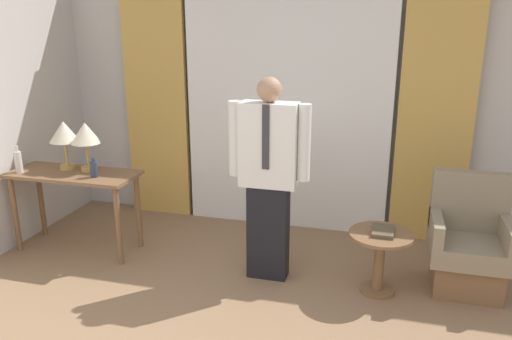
{
  "coord_description": "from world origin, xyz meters",
  "views": [
    {
      "loc": [
        0.98,
        -1.74,
        2.1
      ],
      "look_at": [
        0.03,
        1.82,
        0.98
      ],
      "focal_mm": 35.0,
      "sensor_mm": 36.0,
      "label": 1
    }
  ],
  "objects_px": {
    "bottle_near_edge": "(18,161)",
    "desk": "(74,186)",
    "person": "(269,174)",
    "table_lamp_left": "(64,134)",
    "bottle_by_lamp": "(94,169)",
    "table_lamp_right": "(85,135)",
    "armchair": "(468,248)",
    "side_table": "(380,252)",
    "book": "(383,231)"
  },
  "relations": [
    {
      "from": "book",
      "to": "side_table",
      "type": "bearing_deg",
      "value": -126.08
    },
    {
      "from": "bottle_by_lamp",
      "to": "person",
      "type": "relative_size",
      "value": 0.1
    },
    {
      "from": "side_table",
      "to": "book",
      "type": "xyz_separation_m",
      "value": [
        0.01,
        0.01,
        0.18
      ]
    },
    {
      "from": "desk",
      "to": "person",
      "type": "xyz_separation_m",
      "value": [
        1.85,
        -0.05,
        0.28
      ]
    },
    {
      "from": "armchair",
      "to": "table_lamp_right",
      "type": "bearing_deg",
      "value": -178.64
    },
    {
      "from": "bottle_by_lamp",
      "to": "person",
      "type": "height_order",
      "value": "person"
    },
    {
      "from": "desk",
      "to": "armchair",
      "type": "relative_size",
      "value": 1.27
    },
    {
      "from": "side_table",
      "to": "book",
      "type": "distance_m",
      "value": 0.18
    },
    {
      "from": "person",
      "to": "side_table",
      "type": "relative_size",
      "value": 3.33
    },
    {
      "from": "bottle_by_lamp",
      "to": "side_table",
      "type": "bearing_deg",
      "value": -0.22
    },
    {
      "from": "table_lamp_left",
      "to": "book",
      "type": "bearing_deg",
      "value": -3.01
    },
    {
      "from": "person",
      "to": "armchair",
      "type": "distance_m",
      "value": 1.7
    },
    {
      "from": "bottle_by_lamp",
      "to": "armchair",
      "type": "bearing_deg",
      "value": 4.24
    },
    {
      "from": "table_lamp_left",
      "to": "table_lamp_right",
      "type": "bearing_deg",
      "value": 0.0
    },
    {
      "from": "table_lamp_right",
      "to": "table_lamp_left",
      "type": "bearing_deg",
      "value": 180.0
    },
    {
      "from": "armchair",
      "to": "side_table",
      "type": "distance_m",
      "value": 0.72
    },
    {
      "from": "table_lamp_left",
      "to": "person",
      "type": "bearing_deg",
      "value": -3.99
    },
    {
      "from": "desk",
      "to": "bottle_near_edge",
      "type": "distance_m",
      "value": 0.54
    },
    {
      "from": "bottle_near_edge",
      "to": "table_lamp_right",
      "type": "bearing_deg",
      "value": 19.36
    },
    {
      "from": "desk",
      "to": "bottle_by_lamp",
      "type": "xyz_separation_m",
      "value": [
        0.27,
        -0.07,
        0.2
      ]
    },
    {
      "from": "side_table",
      "to": "armchair",
      "type": "bearing_deg",
      "value": 19.85
    },
    {
      "from": "desk",
      "to": "bottle_by_lamp",
      "type": "height_order",
      "value": "bottle_by_lamp"
    },
    {
      "from": "bottle_by_lamp",
      "to": "side_table",
      "type": "distance_m",
      "value": 2.54
    },
    {
      "from": "table_lamp_left",
      "to": "person",
      "type": "height_order",
      "value": "person"
    },
    {
      "from": "desk",
      "to": "table_lamp_right",
      "type": "bearing_deg",
      "value": 38.91
    },
    {
      "from": "bottle_near_edge",
      "to": "desk",
      "type": "bearing_deg",
      "value": 13.73
    },
    {
      "from": "desk",
      "to": "bottle_by_lamp",
      "type": "distance_m",
      "value": 0.34
    },
    {
      "from": "table_lamp_left",
      "to": "bottle_by_lamp",
      "type": "xyz_separation_m",
      "value": [
        0.38,
        -0.16,
        -0.27
      ]
    },
    {
      "from": "bottle_near_edge",
      "to": "bottle_by_lamp",
      "type": "xyz_separation_m",
      "value": [
        0.74,
        0.05,
        -0.03
      ]
    },
    {
      "from": "armchair",
      "to": "side_table",
      "type": "xyz_separation_m",
      "value": [
        -0.68,
        -0.24,
        -0.0
      ]
    },
    {
      "from": "armchair",
      "to": "side_table",
      "type": "relative_size",
      "value": 1.85
    },
    {
      "from": "armchair",
      "to": "book",
      "type": "xyz_separation_m",
      "value": [
        -0.67,
        -0.23,
        0.17
      ]
    },
    {
      "from": "bottle_by_lamp",
      "to": "armchair",
      "type": "relative_size",
      "value": 0.19
    },
    {
      "from": "desk",
      "to": "table_lamp_left",
      "type": "relative_size",
      "value": 2.63
    },
    {
      "from": "table_lamp_right",
      "to": "armchair",
      "type": "relative_size",
      "value": 0.49
    },
    {
      "from": "table_lamp_left",
      "to": "bottle_near_edge",
      "type": "xyz_separation_m",
      "value": [
        -0.36,
        -0.21,
        -0.24
      ]
    },
    {
      "from": "table_lamp_left",
      "to": "armchair",
      "type": "distance_m",
      "value": 3.63
    },
    {
      "from": "book",
      "to": "table_lamp_left",
      "type": "bearing_deg",
      "value": 176.99
    },
    {
      "from": "table_lamp_right",
      "to": "bottle_near_edge",
      "type": "distance_m",
      "value": 0.66
    },
    {
      "from": "person",
      "to": "table_lamp_left",
      "type": "bearing_deg",
      "value": 176.01
    },
    {
      "from": "bottle_near_edge",
      "to": "side_table",
      "type": "xyz_separation_m",
      "value": [
        3.23,
        0.04,
        -0.51
      ]
    },
    {
      "from": "table_lamp_right",
      "to": "bottle_near_edge",
      "type": "xyz_separation_m",
      "value": [
        -0.58,
        -0.21,
        -0.24
      ]
    },
    {
      "from": "bottle_by_lamp",
      "to": "table_lamp_right",
      "type": "bearing_deg",
      "value": 135.2
    },
    {
      "from": "bottle_near_edge",
      "to": "book",
      "type": "distance_m",
      "value": 3.26
    },
    {
      "from": "bottle_near_edge",
      "to": "book",
      "type": "bearing_deg",
      "value": 0.96
    },
    {
      "from": "table_lamp_right",
      "to": "bottle_by_lamp",
      "type": "height_order",
      "value": "table_lamp_right"
    },
    {
      "from": "table_lamp_left",
      "to": "armchair",
      "type": "bearing_deg",
      "value": 1.28
    },
    {
      "from": "bottle_by_lamp",
      "to": "person",
      "type": "distance_m",
      "value": 1.58
    },
    {
      "from": "armchair",
      "to": "desk",
      "type": "bearing_deg",
      "value": -177.18
    },
    {
      "from": "armchair",
      "to": "side_table",
      "type": "height_order",
      "value": "armchair"
    }
  ]
}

